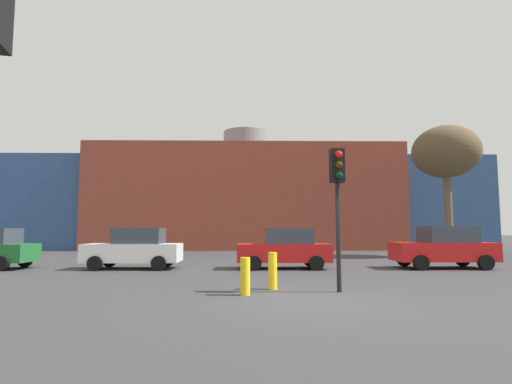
{
  "coord_description": "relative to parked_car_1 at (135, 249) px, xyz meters",
  "views": [
    {
      "loc": [
        -1.47,
        -9.07,
        1.61
      ],
      "look_at": [
        -1.11,
        10.93,
        3.45
      ],
      "focal_mm": 28.41,
      "sensor_mm": 36.0,
      "label": 1
    }
  ],
  "objects": [
    {
      "name": "parked_car_1",
      "position": [
        0.0,
        0.0,
        0.0
      ],
      "size": [
        3.82,
        1.88,
        1.66
      ],
      "rotation": [
        0.0,
        0.0,
        3.14
      ],
      "color": "white",
      "rests_on": "ground_plane"
    },
    {
      "name": "parked_car_2",
      "position": [
        6.16,
        -0.0,
        -0.0
      ],
      "size": [
        3.8,
        1.87,
        1.65
      ],
      "rotation": [
        0.0,
        0.0,
        3.14
      ],
      "color": "red",
      "rests_on": "ground_plane"
    },
    {
      "name": "ground_plane",
      "position": [
        6.14,
        -7.73,
        -0.82
      ],
      "size": [
        200.0,
        200.0,
        0.0
      ],
      "primitive_type": "plane",
      "color": "#38383A"
    },
    {
      "name": "bare_tree_0",
      "position": [
        16.55,
        7.05,
        5.37
      ],
      "size": [
        3.94,
        3.94,
        7.85
      ],
      "color": "brown",
      "rests_on": "ground_plane"
    },
    {
      "name": "traffic_light_island",
      "position": [
        7.0,
        -6.28,
        1.92
      ],
      "size": [
        0.39,
        0.38,
        3.73
      ],
      "rotation": [
        0.0,
        0.0,
        -1.45
      ],
      "color": "black",
      "rests_on": "ground_plane"
    },
    {
      "name": "building_backdrop",
      "position": [
        4.37,
        19.32,
        3.28
      ],
      "size": [
        39.71,
        11.12,
        10.39
      ],
      "color": "brown",
      "rests_on": "ground_plane"
    },
    {
      "name": "bollard_yellow_0",
      "position": [
        4.59,
        -6.71,
        -0.36
      ],
      "size": [
        0.24,
        0.24,
        0.92
      ],
      "primitive_type": "cylinder",
      "color": "yellow",
      "rests_on": "ground_plane"
    },
    {
      "name": "bollard_yellow_1",
      "position": [
        5.32,
        -5.75,
        -0.33
      ],
      "size": [
        0.24,
        0.24,
        0.99
      ],
      "primitive_type": "cylinder",
      "color": "yellow",
      "rests_on": "ground_plane"
    },
    {
      "name": "parked_car_3",
      "position": [
        12.78,
        0.0,
        0.04
      ],
      "size": [
        4.0,
        1.96,
        1.73
      ],
      "rotation": [
        0.0,
        0.0,
        3.14
      ],
      "color": "red",
      "rests_on": "ground_plane"
    }
  ]
}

